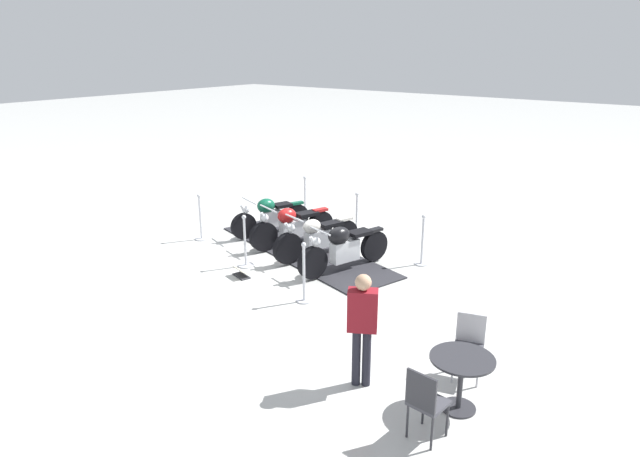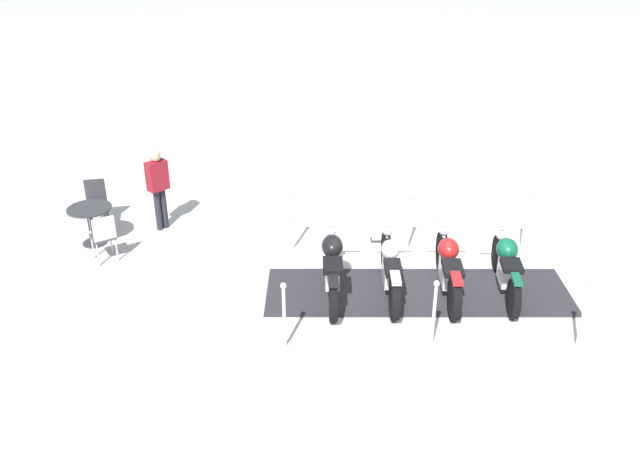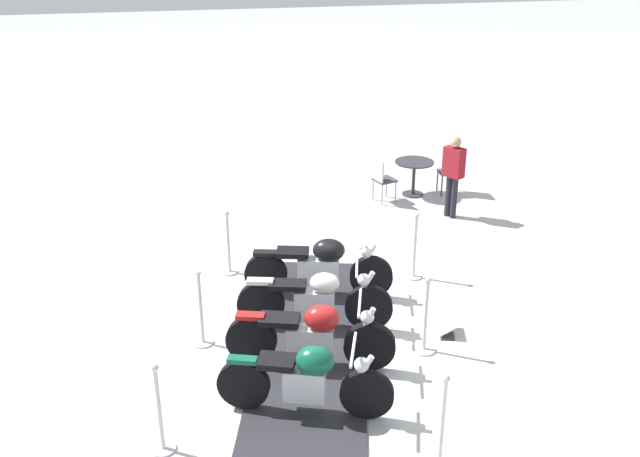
{
  "view_description": "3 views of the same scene",
  "coord_description": "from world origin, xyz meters",
  "px_view_note": "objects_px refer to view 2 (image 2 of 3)",
  "views": [
    {
      "loc": [
        9.41,
        7.64,
        4.51
      ],
      "look_at": [
        0.4,
        0.74,
        0.79
      ],
      "focal_mm": 31.77,
      "sensor_mm": 36.0,
      "label": 1
    },
    {
      "loc": [
        -8.75,
        4.2,
        5.99
      ],
      "look_at": [
        1.32,
        1.34,
        0.76
      ],
      "focal_mm": 37.4,
      "sensor_mm": 36.0,
      "label": 2
    },
    {
      "loc": [
        -1.74,
        -8.11,
        5.45
      ],
      "look_at": [
        0.53,
        1.84,
        0.95
      ],
      "focal_mm": 39.57,
      "sensor_mm": 36.0,
      "label": 3
    }
  ],
  "objects_px": {
    "stanchion_right_front": "(524,232)",
    "stanchion_right_mid": "(408,232)",
    "stanchion_left_rear": "(284,325)",
    "info_placard": "(382,238)",
    "cafe_chair_across_table": "(103,235)",
    "motorcycle_forest": "(506,265)",
    "motorcycle_black": "(332,265)",
    "motorcycle_cream": "(390,267)",
    "cafe_table": "(91,217)",
    "cafe_chair_near_table": "(96,200)",
    "stanchion_left_mid": "(433,324)",
    "bystander_person": "(158,183)",
    "stanchion_left_front": "(582,324)",
    "motorcycle_maroon": "(448,266)",
    "stanchion_right_rear": "(292,230)"
  },
  "relations": [
    {
      "from": "stanchion_right_mid",
      "to": "stanchion_right_front",
      "type": "bearing_deg",
      "value": -105.97
    },
    {
      "from": "stanchion_left_rear",
      "to": "cafe_chair_near_table",
      "type": "distance_m",
      "value": 5.73
    },
    {
      "from": "cafe_chair_near_table",
      "to": "bystander_person",
      "type": "bearing_deg",
      "value": 72.92
    },
    {
      "from": "stanchion_left_front",
      "to": "stanchion_right_front",
      "type": "height_order",
      "value": "stanchion_left_front"
    },
    {
      "from": "motorcycle_cream",
      "to": "stanchion_left_rear",
      "type": "relative_size",
      "value": 1.95
    },
    {
      "from": "motorcycle_forest",
      "to": "stanchion_left_front",
      "type": "relative_size",
      "value": 1.77
    },
    {
      "from": "stanchion_right_mid",
      "to": "cafe_chair_across_table",
      "type": "height_order",
      "value": "stanchion_right_mid"
    },
    {
      "from": "motorcycle_cream",
      "to": "stanchion_right_rear",
      "type": "xyz_separation_m",
      "value": [
        1.91,
        1.2,
        -0.07
      ]
    },
    {
      "from": "motorcycle_cream",
      "to": "info_placard",
      "type": "relative_size",
      "value": 4.79
    },
    {
      "from": "cafe_chair_across_table",
      "to": "motorcycle_black",
      "type": "bearing_deg",
      "value": -136.84
    },
    {
      "from": "stanchion_right_front",
      "to": "stanchion_left_mid",
      "type": "bearing_deg",
      "value": 128.86
    },
    {
      "from": "stanchion_left_mid",
      "to": "cafe_chair_across_table",
      "type": "height_order",
      "value": "stanchion_left_mid"
    },
    {
      "from": "stanchion_left_front",
      "to": "motorcycle_maroon",
      "type": "bearing_deg",
      "value": 31.1
    },
    {
      "from": "stanchion_right_mid",
      "to": "cafe_chair_across_table",
      "type": "distance_m",
      "value": 5.57
    },
    {
      "from": "stanchion_left_mid",
      "to": "bystander_person",
      "type": "height_order",
      "value": "bystander_person"
    },
    {
      "from": "stanchion_left_mid",
      "to": "bystander_person",
      "type": "relative_size",
      "value": 0.7
    },
    {
      "from": "motorcycle_forest",
      "to": "info_placard",
      "type": "height_order",
      "value": "motorcycle_forest"
    },
    {
      "from": "stanchion_left_rear",
      "to": "info_placard",
      "type": "xyz_separation_m",
      "value": [
        2.83,
        -2.59,
        -0.34
      ]
    },
    {
      "from": "stanchion_left_front",
      "to": "stanchion_right_mid",
      "type": "relative_size",
      "value": 1.01
    },
    {
      "from": "motorcycle_maroon",
      "to": "cafe_chair_near_table",
      "type": "bearing_deg",
      "value": 70.96
    },
    {
      "from": "stanchion_left_mid",
      "to": "stanchion_right_rear",
      "type": "height_order",
      "value": "stanchion_left_mid"
    },
    {
      "from": "motorcycle_maroon",
      "to": "motorcycle_black",
      "type": "bearing_deg",
      "value": 91.94
    },
    {
      "from": "stanchion_right_mid",
      "to": "stanchion_left_mid",
      "type": "bearing_deg",
      "value": 164.03
    },
    {
      "from": "motorcycle_forest",
      "to": "motorcycle_cream",
      "type": "relative_size",
      "value": 0.93
    },
    {
      "from": "motorcycle_forest",
      "to": "motorcycle_black",
      "type": "relative_size",
      "value": 0.9
    },
    {
      "from": "stanchion_left_rear",
      "to": "stanchion_right_front",
      "type": "distance_m",
      "value": 5.3
    },
    {
      "from": "motorcycle_black",
      "to": "stanchion_left_mid",
      "type": "distance_m",
      "value": 2.13
    },
    {
      "from": "cafe_chair_near_table",
      "to": "bystander_person",
      "type": "height_order",
      "value": "bystander_person"
    },
    {
      "from": "stanchion_left_front",
      "to": "cafe_chair_near_table",
      "type": "bearing_deg",
      "value": 47.62
    },
    {
      "from": "motorcycle_forest",
      "to": "stanchion_left_front",
      "type": "distance_m",
      "value": 1.73
    },
    {
      "from": "stanchion_right_front",
      "to": "stanchion_right_mid",
      "type": "bearing_deg",
      "value": 74.03
    },
    {
      "from": "cafe_table",
      "to": "stanchion_right_rear",
      "type": "bearing_deg",
      "value": -109.62
    },
    {
      "from": "cafe_chair_near_table",
      "to": "motorcycle_black",
      "type": "bearing_deg",
      "value": 51.01
    },
    {
      "from": "stanchion_left_front",
      "to": "bystander_person",
      "type": "height_order",
      "value": "bystander_person"
    },
    {
      "from": "motorcycle_black",
      "to": "cafe_table",
      "type": "relative_size",
      "value": 2.73
    },
    {
      "from": "motorcycle_maroon",
      "to": "info_placard",
      "type": "bearing_deg",
      "value": 28.72
    },
    {
      "from": "cafe_chair_across_table",
      "to": "stanchion_right_front",
      "type": "bearing_deg",
      "value": -119.15
    },
    {
      "from": "motorcycle_forest",
      "to": "stanchion_right_mid",
      "type": "relative_size",
      "value": 1.78
    },
    {
      "from": "cafe_chair_near_table",
      "to": "stanchion_left_mid",
      "type": "bearing_deg",
      "value": 45.68
    },
    {
      "from": "stanchion_left_mid",
      "to": "stanchion_right_front",
      "type": "distance_m",
      "value": 3.75
    },
    {
      "from": "stanchion_left_mid",
      "to": "stanchion_left_rear",
      "type": "xyz_separation_m",
      "value": [
        0.59,
        2.08,
        -0.01
      ]
    },
    {
      "from": "stanchion_left_mid",
      "to": "stanchion_right_mid",
      "type": "height_order",
      "value": "stanchion_left_mid"
    },
    {
      "from": "motorcycle_black",
      "to": "stanchion_right_rear",
      "type": "height_order",
      "value": "stanchion_right_rear"
    },
    {
      "from": "motorcycle_cream",
      "to": "cafe_chair_near_table",
      "type": "bearing_deg",
      "value": 65.72
    },
    {
      "from": "stanchion_right_front",
      "to": "info_placard",
      "type": "relative_size",
      "value": 2.48
    },
    {
      "from": "info_placard",
      "to": "stanchion_left_front",
      "type": "bearing_deg",
      "value": -52.66
    },
    {
      "from": "motorcycle_cream",
      "to": "motorcycle_black",
      "type": "distance_m",
      "value": 0.96
    },
    {
      "from": "cafe_chair_across_table",
      "to": "cafe_chair_near_table",
      "type": "bearing_deg",
      "value": -11.04
    },
    {
      "from": "motorcycle_black",
      "to": "stanchion_left_front",
      "type": "distance_m",
      "value": 3.93
    },
    {
      "from": "motorcycle_maroon",
      "to": "cafe_table",
      "type": "relative_size",
      "value": 2.61
    }
  ]
}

